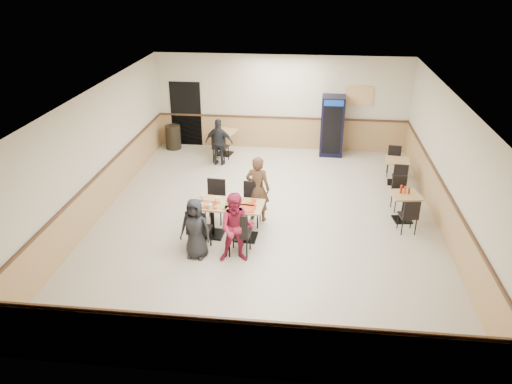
# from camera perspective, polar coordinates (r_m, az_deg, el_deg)

# --- Properties ---
(ground) EXTENTS (10.00, 10.00, 0.00)m
(ground) POSITION_cam_1_polar(r_m,az_deg,el_deg) (11.91, 1.22, -3.09)
(ground) COLOR beige
(ground) RESTS_ON ground
(room_shell) EXTENTS (10.00, 10.00, 10.00)m
(room_shell) POSITION_cam_1_polar(r_m,az_deg,el_deg) (13.98, 9.47, 3.57)
(room_shell) COLOR silver
(room_shell) RESTS_ON ground
(main_table) EXTENTS (1.55, 0.85, 0.81)m
(main_table) POSITION_cam_1_polar(r_m,az_deg,el_deg) (10.95, -3.13, -2.64)
(main_table) COLOR black
(main_table) RESTS_ON ground
(main_chairs) EXTENTS (1.45, 1.85, 1.02)m
(main_chairs) POSITION_cam_1_polar(r_m,az_deg,el_deg) (10.97, -3.40, -2.73)
(main_chairs) COLOR black
(main_chairs) RESTS_ON ground
(diner_woman_left) EXTENTS (0.68, 0.49, 1.31)m
(diner_woman_left) POSITION_cam_1_polar(r_m,az_deg,el_deg) (10.23, -6.94, -4.17)
(diner_woman_left) COLOR black
(diner_woman_left) RESTS_ON ground
(diner_woman_right) EXTENTS (0.78, 0.64, 1.50)m
(diner_woman_right) POSITION_cam_1_polar(r_m,az_deg,el_deg) (9.99, -2.21, -4.15)
(diner_woman_right) COLOR maroon
(diner_woman_right) RESTS_ON ground
(diner_man_opposite) EXTENTS (0.64, 0.48, 1.59)m
(diner_man_opposite) POSITION_cam_1_polar(r_m,az_deg,el_deg) (11.55, 0.19, 0.38)
(diner_man_opposite) COLOR #503522
(diner_man_opposite) RESTS_ON ground
(lone_diner) EXTENTS (0.85, 0.41, 1.41)m
(lone_diner) POSITION_cam_1_polar(r_m,az_deg,el_deg) (14.87, -4.25, 5.69)
(lone_diner) COLOR black
(lone_diner) RESTS_ON ground
(tabletop_clutter) EXTENTS (1.31, 0.68, 0.12)m
(tabletop_clutter) POSITION_cam_1_polar(r_m,az_deg,el_deg) (10.77, -3.37, -1.37)
(tabletop_clutter) COLOR #A8280B
(tabletop_clutter) RESTS_ON main_table
(side_table_near) EXTENTS (0.73, 0.73, 0.68)m
(side_table_near) POSITION_cam_1_polar(r_m,az_deg,el_deg) (12.15, 16.58, -1.22)
(side_table_near) COLOR black
(side_table_near) RESTS_ON ground
(side_table_near_chair_south) EXTENTS (0.46, 0.46, 0.86)m
(side_table_near_chair_south) POSITION_cam_1_polar(r_m,az_deg,el_deg) (11.68, 16.97, -2.49)
(side_table_near_chair_south) COLOR black
(side_table_near_chair_south) RESTS_ON ground
(side_table_near_chair_north) EXTENTS (0.46, 0.46, 0.86)m
(side_table_near_chair_north) POSITION_cam_1_polar(r_m,az_deg,el_deg) (12.65, 16.20, -0.23)
(side_table_near_chair_north) COLOR black
(side_table_near_chair_north) RESTS_ON ground
(side_table_far) EXTENTS (0.71, 0.71, 0.68)m
(side_table_far) POSITION_cam_1_polar(r_m,az_deg,el_deg) (14.15, 15.78, 2.66)
(side_table_far) COLOR black
(side_table_far) RESTS_ON ground
(side_table_far_chair_south) EXTENTS (0.44, 0.44, 0.87)m
(side_table_far_chair_south) POSITION_cam_1_polar(r_m,az_deg,el_deg) (13.66, 16.09, 1.71)
(side_table_far_chair_south) COLOR black
(side_table_far_chair_south) RESTS_ON ground
(side_table_far_chair_north) EXTENTS (0.44, 0.44, 0.87)m
(side_table_far_chair_north) POSITION_cam_1_polar(r_m,az_deg,el_deg) (14.66, 15.48, 3.39)
(side_table_far_chair_north) COLOR black
(side_table_far_chair_north) RESTS_ON ground
(condiment_caddy) EXTENTS (0.23, 0.06, 0.20)m
(condiment_caddy) POSITION_cam_1_polar(r_m,az_deg,el_deg) (12.06, 16.58, 0.24)
(condiment_caddy) COLOR #9F1F0B
(condiment_caddy) RESTS_ON side_table_near
(back_table) EXTENTS (0.85, 0.85, 0.77)m
(back_table) POSITION_cam_1_polar(r_m,az_deg,el_deg) (15.75, -3.66, 6.09)
(back_table) COLOR black
(back_table) RESTS_ON ground
(back_table_chair_lone) EXTENTS (0.54, 0.54, 0.98)m
(back_table_chair_lone) POSITION_cam_1_polar(r_m,az_deg,el_deg) (15.18, -4.05, 5.25)
(back_table_chair_lone) COLOR black
(back_table_chair_lone) RESTS_ON ground
(pepsi_cooler) EXTENTS (0.72, 0.73, 1.86)m
(pepsi_cooler) POSITION_cam_1_polar(r_m,az_deg,el_deg) (15.79, 8.69, 7.49)
(pepsi_cooler) COLOR black
(pepsi_cooler) RESTS_ON ground
(trash_bin) EXTENTS (0.49, 0.49, 0.77)m
(trash_bin) POSITION_cam_1_polar(r_m,az_deg,el_deg) (16.49, -9.45, 6.20)
(trash_bin) COLOR black
(trash_bin) RESTS_ON ground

